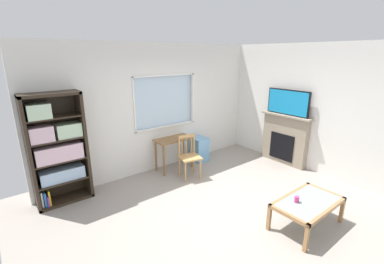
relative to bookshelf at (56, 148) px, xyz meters
The scene contains 11 objects.
ground 3.10m from the bookshelf, 44.23° to the right, with size 6.18×5.57×0.02m, color #9E9389.
wall_back_with_window 2.12m from the bookshelf, ahead, with size 5.18×0.15×2.75m.
wall_right 5.19m from the bookshelf, 23.29° to the right, with size 0.12×4.77×2.75m, color silver.
bookshelf is the anchor object (origin of this frame).
desk_under_window 2.35m from the bookshelf, ahead, with size 0.84×0.43×0.73m.
wooden_chair 2.48m from the bookshelf, 14.89° to the right, with size 0.50×0.49×0.90m.
plastic_drawer_unit 3.16m from the bookshelf, ahead, with size 0.35×0.40×0.58m, color #72ADDB.
fireplace 4.82m from the bookshelf, 17.00° to the right, with size 0.26×1.21×1.18m.
tv 4.81m from the bookshelf, 17.06° to the right, with size 0.06×1.02×0.57m.
coffee_table 4.13m from the bookshelf, 48.22° to the right, with size 1.10×0.63×0.42m.
sippy_cup 3.94m from the bookshelf, 49.07° to the right, with size 0.07×0.07×0.09m, color #DB3D84.
Camera 1 is at (-2.85, -2.61, 2.52)m, focal length 24.42 mm.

